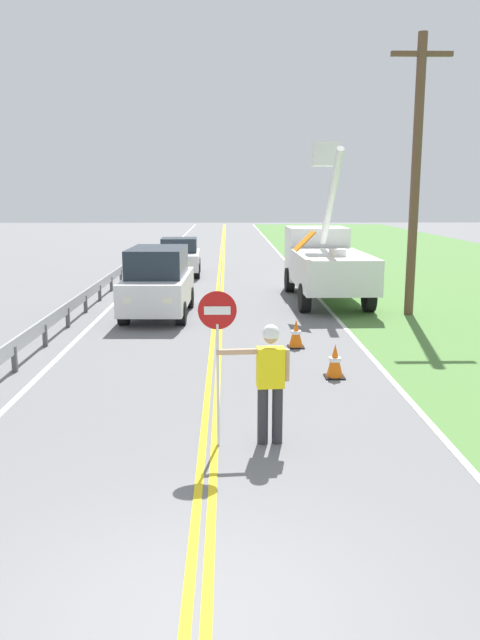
% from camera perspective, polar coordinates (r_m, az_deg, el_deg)
% --- Properties ---
extents(ground_plane, '(160.00, 160.00, 0.00)m').
position_cam_1_polar(ground_plane, '(6.19, -3.97, -25.33)').
color(ground_plane, slate).
extents(centerline_yellow_left, '(0.11, 110.00, 0.01)m').
position_cam_1_polar(centerline_yellow_left, '(25.24, -2.03, 2.84)').
color(centerline_yellow_left, yellow).
rests_on(centerline_yellow_left, ground).
extents(centerline_yellow_right, '(0.11, 110.00, 0.01)m').
position_cam_1_polar(centerline_yellow_right, '(25.24, -1.62, 2.84)').
color(centerline_yellow_right, yellow).
rests_on(centerline_yellow_right, ground).
extents(edge_line_right, '(0.12, 110.00, 0.01)m').
position_cam_1_polar(edge_line_right, '(25.45, 6.32, 2.85)').
color(edge_line_right, silver).
rests_on(edge_line_right, ground).
extents(edge_line_left, '(0.12, 110.00, 0.01)m').
position_cam_1_polar(edge_line_left, '(25.53, -9.94, 2.77)').
color(edge_line_left, silver).
rests_on(edge_line_left, ground).
extents(flagger_worker, '(1.09, 0.27, 1.83)m').
position_cam_1_polar(flagger_worker, '(9.41, 2.68, -5.07)').
color(flagger_worker, '#2D2D33').
rests_on(flagger_worker, ground).
extents(stop_sign_paddle, '(0.56, 0.04, 2.33)m').
position_cam_1_polar(stop_sign_paddle, '(9.17, -2.04, -1.23)').
color(stop_sign_paddle, silver).
rests_on(stop_sign_paddle, ground).
extents(utility_bucket_truck, '(2.67, 6.84, 5.46)m').
position_cam_1_polar(utility_bucket_truck, '(22.76, 7.59, 5.40)').
color(utility_bucket_truck, white).
rests_on(utility_bucket_truck, ground).
extents(oncoming_suv_nearest, '(2.00, 4.65, 2.10)m').
position_cam_1_polar(oncoming_suv_nearest, '(19.61, -7.37, 3.44)').
color(oncoming_suv_nearest, silver).
rests_on(oncoming_suv_nearest, ground).
extents(oncoming_sedan_second, '(2.02, 4.16, 1.70)m').
position_cam_1_polar(oncoming_sedan_second, '(29.63, -5.48, 5.65)').
color(oncoming_sedan_second, silver).
rests_on(oncoming_sedan_second, ground).
extents(utility_pole_near, '(1.80, 0.28, 8.27)m').
position_cam_1_polar(utility_pole_near, '(20.16, 15.51, 12.63)').
color(utility_pole_near, brown).
rests_on(utility_pole_near, ground).
extents(traffic_cone_lead, '(0.40, 0.40, 0.70)m').
position_cam_1_polar(traffic_cone_lead, '(13.09, 8.52, -3.72)').
color(traffic_cone_lead, orange).
rests_on(traffic_cone_lead, ground).
extents(traffic_cone_mid, '(0.40, 0.40, 0.70)m').
position_cam_1_polar(traffic_cone_mid, '(15.53, 5.05, -1.27)').
color(traffic_cone_mid, orange).
rests_on(traffic_cone_mid, ground).
extents(guardrail_left_shoulder, '(0.10, 32.00, 0.71)m').
position_cam_1_polar(guardrail_left_shoulder, '(21.72, -13.10, 2.55)').
color(guardrail_left_shoulder, '#9EA0A3').
rests_on(guardrail_left_shoulder, ground).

